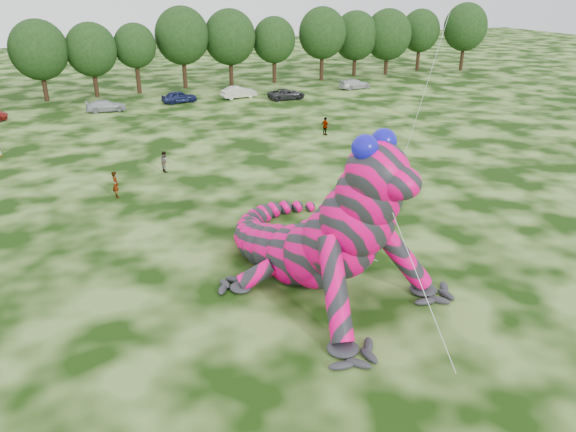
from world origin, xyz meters
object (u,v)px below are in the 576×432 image
at_px(tree_16, 420,40).
at_px(tree_12, 274,50).
at_px(tree_13, 322,44).
at_px(spectator_3, 325,126).
at_px(inflatable_gecko, 299,203).
at_px(spectator_1, 165,162).
at_px(car_3, 106,106).
at_px(car_5, 239,92).
at_px(tree_8, 93,60).
at_px(tree_7, 40,61).
at_px(tree_10, 183,48).
at_px(tree_11, 230,48).
at_px(car_4, 179,97).
at_px(spectator_0, 116,185).
at_px(tree_15, 387,42).
at_px(car_7, 355,84).
at_px(tree_14, 355,43).
at_px(tree_9, 136,59).
at_px(car_6, 287,94).
at_px(tree_17, 464,37).

bearing_deg(tree_16, tree_12, -176.33).
xyz_separation_m(tree_12, tree_13, (7.12, -0.61, 0.58)).
height_order(tree_13, spectator_3, tree_13).
distance_m(inflatable_gecko, spectator_1, 19.84).
distance_m(tree_12, car_3, 26.38).
height_order(tree_16, car_5, tree_16).
xyz_separation_m(tree_8, spectator_3, (17.79, -27.87, -3.61)).
bearing_deg(tree_7, tree_13, 0.50).
distance_m(tree_10, tree_12, 12.67).
bearing_deg(spectator_3, tree_11, -21.78).
relative_size(tree_10, spectator_3, 6.11).
xyz_separation_m(inflatable_gecko, car_4, (4.54, 44.44, -3.40)).
bearing_deg(spectator_1, spectator_3, -84.36).
bearing_deg(spectator_0, spectator_1, -51.93).
distance_m(tree_7, spectator_1, 33.56).
bearing_deg(tree_12, spectator_3, -102.68).
distance_m(tree_10, tree_15, 31.09).
bearing_deg(car_7, tree_7, 72.81).
xyz_separation_m(tree_10, tree_15, (31.08, -0.81, -0.44)).
height_order(tree_12, tree_14, tree_14).
xyz_separation_m(tree_9, tree_14, (32.40, 1.38, 0.36)).
distance_m(tree_13, spectator_1, 44.48).
height_order(tree_14, car_7, tree_14).
bearing_deg(car_3, tree_9, -28.01).
distance_m(tree_8, spectator_0, 37.13).
xyz_separation_m(car_3, spectator_0, (-2.60, -27.87, 0.30)).
height_order(car_5, spectator_0, spectator_0).
xyz_separation_m(tree_10, spectator_3, (6.17, -29.46, -4.39)).
height_order(tree_16, spectator_1, tree_16).
bearing_deg(tree_13, tree_14, 14.15).
relative_size(tree_7, tree_15, 0.98).
xyz_separation_m(car_5, car_6, (5.12, -3.06, -0.08)).
height_order(tree_8, car_4, tree_8).
xyz_separation_m(tree_12, tree_15, (18.46, 0.03, 0.33)).
relative_size(tree_14, tree_16, 1.00).
relative_size(car_5, spectator_0, 2.37).
bearing_deg(tree_13, spectator_0, -132.50).
bearing_deg(spectator_1, car_5, -40.88).
bearing_deg(tree_10, tree_13, -4.21).
relative_size(car_4, car_6, 0.90).
bearing_deg(spectator_1, tree_9, -17.19).
relative_size(tree_12, spectator_3, 5.22).
relative_size(tree_9, tree_13, 0.86).
height_order(tree_11, tree_16, tree_11).
bearing_deg(tree_10, tree_7, -174.20).
bearing_deg(car_4, tree_16, -83.63).
distance_m(tree_15, car_3, 43.97).
distance_m(tree_7, tree_16, 55.59).
xyz_separation_m(tree_11, car_7, (14.30, -9.12, -4.39)).
distance_m(tree_10, tree_17, 44.59).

